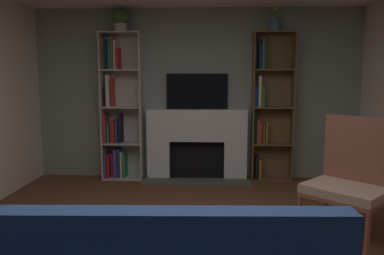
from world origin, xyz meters
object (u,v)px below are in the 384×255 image
object	(u,v)px
tv	(197,91)
fireplace	(197,142)
armchair	(351,178)
bookshelf_left	(118,111)
potted_plant	(120,19)
bookshelf_right	(267,108)
vase_with_flowers	(275,23)

from	to	relation	value
tv	fireplace	bearing A→B (deg)	-90.00
fireplace	armchair	xyz separation A→B (m)	(1.53, -2.07, 0.02)
bookshelf_left	potted_plant	distance (m)	1.35
bookshelf_right	potted_plant	bearing A→B (deg)	-178.46
bookshelf_right	vase_with_flowers	size ratio (longest dim) A/B	6.31
potted_plant	armchair	world-z (taller)	potted_plant
fireplace	tv	world-z (taller)	tv
bookshelf_left	vase_with_flowers	xyz separation A→B (m)	(2.31, -0.04, 1.28)
bookshelf_left	potted_plant	xyz separation A→B (m)	(0.07, -0.04, 1.35)
bookshelf_left	potted_plant	world-z (taller)	potted_plant
fireplace	potted_plant	size ratio (longest dim) A/B	4.67
bookshelf_left	potted_plant	size ratio (longest dim) A/B	6.40
fireplace	potted_plant	bearing A→B (deg)	-178.31
vase_with_flowers	armchair	world-z (taller)	vase_with_flowers
bookshelf_left	armchair	distance (m)	3.45
bookshelf_left	tv	bearing A→B (deg)	4.07
armchair	bookshelf_right	bearing A→B (deg)	102.94
potted_plant	tv	bearing A→B (deg)	6.12
tv	vase_with_flowers	distance (m)	1.50
bookshelf_left	potted_plant	bearing A→B (deg)	-26.11
bookshelf_right	armchair	distance (m)	2.21
tv	potted_plant	bearing A→B (deg)	-173.88
tv	bookshelf_left	xyz separation A→B (m)	(-1.19, -0.08, -0.30)
tv	vase_with_flowers	size ratio (longest dim) A/B	2.65
potted_plant	armchair	bearing A→B (deg)	-37.60
fireplace	potted_plant	distance (m)	2.13
fireplace	tv	xyz separation A→B (m)	(0.00, 0.09, 0.77)
potted_plant	vase_with_flowers	size ratio (longest dim) A/B	0.99
bookshelf_left	vase_with_flowers	distance (m)	2.64
vase_with_flowers	armchair	xyz separation A→B (m)	(0.41, -2.04, -1.73)
fireplace	vase_with_flowers	size ratio (longest dim) A/B	4.60
potted_plant	bookshelf_right	bearing A→B (deg)	1.54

